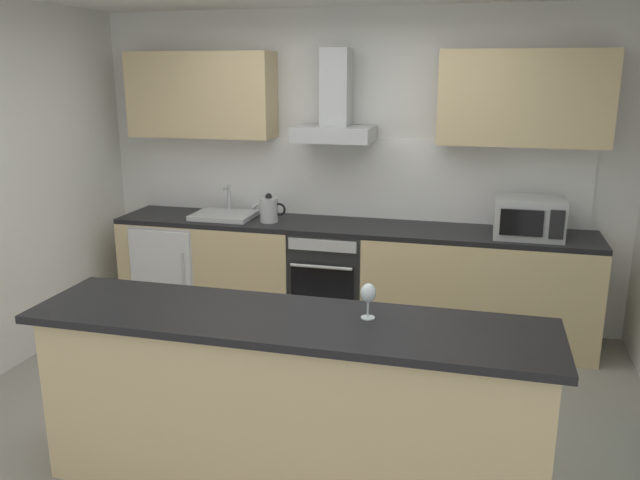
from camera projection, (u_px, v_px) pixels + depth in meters
ground at (294, 423)px, 3.97m from camera, size 5.42×4.70×0.02m
wall_back at (357, 169)px, 5.42m from camera, size 5.42×0.12×2.60m
backsplash_tile at (355, 178)px, 5.37m from camera, size 3.76×0.02×0.66m
counter_back at (347, 278)px, 5.28m from camera, size 3.89×0.60×0.90m
counter_island at (288, 403)px, 3.24m from camera, size 2.60×0.64×0.94m
upper_cabinets at (353, 96)px, 5.04m from camera, size 3.84×0.32×0.70m
oven at (331, 276)px, 5.28m from camera, size 0.60×0.62×0.80m
refrigerator at (176, 268)px, 5.63m from camera, size 0.58×0.60×0.85m
microwave at (529, 218)px, 4.74m from camera, size 0.50×0.38×0.30m
sink at (224, 215)px, 5.40m from camera, size 0.50×0.40×0.26m
kettle at (269, 209)px, 5.24m from camera, size 0.29×0.15×0.24m
range_hood at (335, 112)px, 5.06m from camera, size 0.62×0.45×0.72m
wine_glass at (368, 294)px, 3.08m from camera, size 0.08×0.08×0.18m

